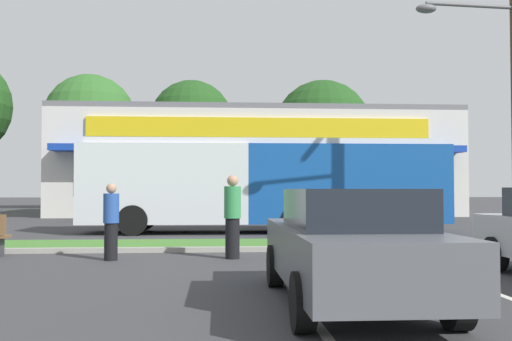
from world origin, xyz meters
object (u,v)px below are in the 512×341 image
object	(u,v)px
car_2	(350,245)
pedestrian_near_bench	(232,217)
utility_pole	(511,67)
city_bus	(264,182)
pedestrian_by_pole	(111,222)

from	to	relation	value
car_2	pedestrian_near_bench	bearing A→B (deg)	14.93
utility_pole	city_bus	size ratio (longest dim) A/B	0.71
utility_pole	pedestrian_near_bench	size ratio (longest dim) A/B	4.96
pedestrian_near_bench	pedestrian_by_pole	xyz separation A→B (m)	(-2.58, -0.13, -0.09)
car_2	pedestrian_near_bench	distance (m)	5.38
car_2	pedestrian_by_pole	distance (m)	6.43
car_2	pedestrian_by_pole	size ratio (longest dim) A/B	2.86
city_bus	pedestrian_near_bench	xyz separation A→B (m)	(-1.33, -7.73, -0.85)
city_bus	pedestrian_near_bench	size ratio (longest dim) A/B	7.00
utility_pole	city_bus	xyz separation A→B (m)	(-6.32, 5.21, -3.07)
car_2	pedestrian_by_pole	bearing A→B (deg)	38.09
utility_pole	pedestrian_by_pole	size ratio (longest dim) A/B	5.50
city_bus	pedestrian_near_bench	distance (m)	7.89
city_bus	pedestrian_by_pole	bearing A→B (deg)	64.02
utility_pole	pedestrian_by_pole	bearing A→B (deg)	-165.42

